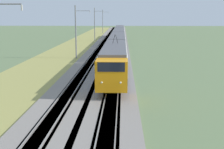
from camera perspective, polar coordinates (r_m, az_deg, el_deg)
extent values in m
cube|color=gray|center=(59.52, -2.76, 3.95)|extent=(240.00, 4.40, 0.30)
cube|color=gray|center=(59.32, 1.07, 3.93)|extent=(240.00, 4.40, 0.30)
cube|color=#4C4238|center=(59.52, -2.76, 3.95)|extent=(240.00, 1.57, 0.30)
cube|color=gray|center=(59.54, -3.27, 4.16)|extent=(240.00, 0.07, 0.15)
cube|color=gray|center=(59.45, -2.24, 4.16)|extent=(240.00, 0.07, 0.15)
cube|color=#4C4238|center=(59.32, 1.07, 3.93)|extent=(240.00, 1.57, 0.30)
cube|color=gray|center=(59.31, 0.55, 4.15)|extent=(240.00, 0.07, 0.15)
cube|color=gray|center=(59.29, 1.59, 4.15)|extent=(240.00, 0.07, 0.15)
cube|color=#99934C|center=(60.25, -8.10, 3.85)|extent=(240.00, 9.82, 0.12)
cube|color=orange|center=(26.59, -0.06, -0.05)|extent=(2.41, 2.69, 2.59)
cube|color=black|center=(26.08, -0.09, 1.67)|extent=(1.73, 2.24, 0.78)
sphere|color=#F2EAC6|center=(25.58, -1.88, -1.45)|extent=(0.20, 0.20, 0.20)
sphere|color=#F2EAC6|center=(25.53, 1.58, -1.48)|extent=(0.20, 0.20, 0.20)
cube|color=navy|center=(36.53, 0.49, 1.48)|extent=(17.48, 2.80, 0.72)
cube|color=silver|center=(36.34, 0.50, 3.49)|extent=(17.48, 2.80, 1.86)
cube|color=black|center=(36.32, 0.50, 3.72)|extent=(16.08, 2.82, 0.78)
cube|color=#515156|center=(36.22, 0.50, 5.15)|extent=(17.48, 2.58, 0.25)
cube|color=black|center=(36.64, 0.49, 0.49)|extent=(16.60, 2.38, 0.55)
cylinder|color=black|center=(29.83, -0.88, -1.61)|extent=(0.86, 0.12, 0.86)
cylinder|color=black|center=(29.80, 1.17, -1.63)|extent=(0.86, 0.12, 0.86)
cube|color=navy|center=(55.64, 1.01, 4.73)|extent=(19.88, 2.80, 0.72)
cube|color=silver|center=(55.51, 1.02, 6.06)|extent=(19.88, 2.80, 1.86)
cube|color=black|center=(55.50, 1.02, 6.21)|extent=(18.29, 2.82, 0.78)
cube|color=#515156|center=(55.43, 1.02, 7.14)|extent=(19.88, 2.58, 0.25)
cube|color=black|center=(55.71, 1.01, 4.08)|extent=(18.89, 2.38, 0.55)
cube|color=navy|center=(76.03, 1.28, 6.39)|extent=(19.88, 2.80, 0.72)
cube|color=silver|center=(75.94, 1.28, 7.36)|extent=(19.88, 2.80, 1.86)
cube|color=black|center=(75.93, 1.28, 7.47)|extent=(18.29, 2.82, 0.78)
cube|color=#515156|center=(75.88, 1.29, 8.16)|extent=(19.88, 2.58, 0.25)
cube|color=black|center=(76.08, 1.28, 5.91)|extent=(18.89, 2.38, 0.55)
cube|color=navy|center=(96.46, 1.43, 7.34)|extent=(19.88, 2.80, 0.72)
cube|color=silver|center=(96.39, 1.44, 8.11)|extent=(19.88, 2.80, 1.86)
cube|color=black|center=(96.39, 1.44, 8.20)|extent=(18.29, 2.82, 0.78)
cube|color=#515156|center=(96.35, 1.44, 8.74)|extent=(19.88, 2.58, 0.25)
cube|color=black|center=(96.51, 1.43, 6.97)|extent=(18.89, 2.38, 0.55)
cylinder|color=black|center=(38.78, 0.34, 6.53)|extent=(0.06, 0.33, 1.08)
cylinder|color=black|center=(38.77, 0.86, 6.53)|extent=(0.06, 0.33, 1.08)
cube|color=black|center=(30.02, 0.15, -3.26)|extent=(0.10, 0.10, 0.00)
cylinder|color=#B2ADA8|center=(17.70, -16.18, 11.64)|extent=(0.10, 0.10, 0.30)
cylinder|color=slate|center=(52.55, -6.64, 7.65)|extent=(0.22, 0.22, 8.86)
cylinder|color=slate|center=(52.31, -5.40, 11.53)|extent=(0.08, 2.40, 0.08)
cylinder|color=#B2ADA8|center=(52.17, -4.06, 11.33)|extent=(0.10, 0.10, 0.30)
cylinder|color=slate|center=(87.32, -3.20, 9.07)|extent=(0.22, 0.22, 9.16)
cylinder|color=slate|center=(87.19, -2.42, 11.50)|extent=(0.08, 2.40, 0.08)
cylinder|color=#B2ADA8|center=(87.10, -1.62, 11.37)|extent=(0.10, 0.10, 0.30)
cylinder|color=slate|center=(122.25, -1.71, 9.61)|extent=(0.22, 0.22, 9.20)
cylinder|color=slate|center=(122.15, -1.15, 11.35)|extent=(0.08, 2.40, 0.08)
cylinder|color=#B2ADA8|center=(122.09, -0.58, 11.25)|extent=(0.10, 0.10, 0.30)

